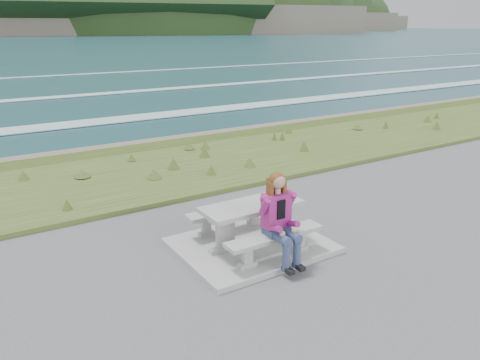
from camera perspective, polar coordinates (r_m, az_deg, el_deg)
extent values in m
cube|color=gray|center=(8.52, 1.37, -7.97)|extent=(2.60, 2.10, 0.10)
cube|color=gray|center=(8.22, -1.79, -8.30)|extent=(0.62, 0.12, 0.08)
cube|color=gray|center=(8.09, -1.81, -6.43)|extent=(0.34, 0.09, 0.51)
cube|color=gray|center=(7.97, -1.83, -4.51)|extent=(0.62, 0.12, 0.08)
cube|color=gray|center=(8.76, 4.34, -6.59)|extent=(0.62, 0.12, 0.08)
cube|color=gray|center=(8.64, 4.39, -4.81)|extent=(0.34, 0.09, 0.51)
cube|color=gray|center=(8.53, 4.43, -2.99)|extent=(0.62, 0.12, 0.08)
cube|color=gray|center=(8.21, 1.41, -3.21)|extent=(1.80, 0.75, 0.08)
cube|color=gray|center=(7.69, 0.90, -10.28)|extent=(0.30, 0.12, 0.08)
cube|color=gray|center=(7.62, 0.91, -9.29)|extent=(0.17, 0.09, 0.22)
cube|color=gray|center=(7.55, 0.91, -8.28)|extent=(0.30, 0.12, 0.08)
cube|color=gray|center=(8.27, 7.25, -8.28)|extent=(0.30, 0.12, 0.08)
cube|color=gray|center=(8.20, 7.29, -7.35)|extent=(0.17, 0.09, 0.22)
cube|color=gray|center=(8.14, 7.33, -6.40)|extent=(0.30, 0.12, 0.08)
cube|color=gray|center=(7.80, 4.26, -6.82)|extent=(1.80, 0.35, 0.07)
cube|color=gray|center=(8.77, -4.13, -6.55)|extent=(0.30, 0.12, 0.08)
cube|color=gray|center=(8.71, -4.16, -5.65)|extent=(0.17, 0.09, 0.22)
cube|color=gray|center=(8.65, -4.18, -4.74)|extent=(0.30, 0.12, 0.08)
cube|color=gray|center=(9.28, 1.77, -5.06)|extent=(0.30, 0.12, 0.08)
cube|color=gray|center=(9.22, 1.78, -4.21)|extent=(0.17, 0.09, 0.22)
cube|color=gray|center=(9.17, 1.78, -3.34)|extent=(0.30, 0.12, 0.08)
cube|color=gray|center=(8.87, -1.11, -3.58)|extent=(1.80, 0.35, 0.07)
cube|color=#2B481B|center=(12.70, -11.20, 0.46)|extent=(160.00, 4.50, 0.22)
cube|color=#716555|center=(15.35, -15.19, 3.26)|extent=(160.00, 0.80, 2.20)
cube|color=silver|center=(21.52, -19.77, 2.25)|extent=(220.00, 3.00, 0.06)
cube|color=silver|center=(29.20, -23.42, 5.85)|extent=(220.00, 2.00, 0.06)
cube|color=silver|center=(40.95, -26.33, 8.66)|extent=(220.00, 1.40, 0.06)
cube|color=#716555|center=(362.16, -11.10, 18.56)|extent=(296.14, 193.70, 18.00)
ellipsoid|color=black|center=(362.20, -11.13, 19.03)|extent=(311.77, 210.10, 189.10)
cube|color=#716555|center=(535.65, 5.26, 18.64)|extent=(224.66, 148.06, 18.00)
ellipsoid|color=black|center=(535.67, 5.27, 18.96)|extent=(236.23, 161.33, 144.61)
cube|color=#716555|center=(715.22, 10.90, 18.31)|extent=(197.87, 126.05, 18.00)
ellipsoid|color=black|center=(715.24, 10.92, 18.55)|extent=(207.79, 137.80, 105.68)
cube|color=navy|center=(7.70, 5.44, -8.24)|extent=(0.42, 0.77, 0.58)
cube|color=#9B2072|center=(7.65, 4.44, -3.66)|extent=(0.45, 0.26, 0.57)
sphere|color=tan|center=(7.47, 4.62, -0.16)|extent=(0.24, 0.24, 0.24)
sphere|color=#572D14|center=(7.48, 4.51, -0.02)|extent=(0.27, 0.27, 0.27)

